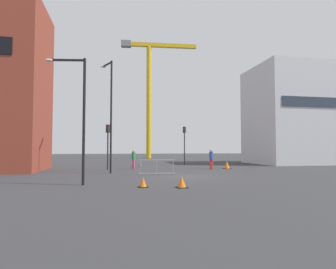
{
  "coord_description": "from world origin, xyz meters",
  "views": [
    {
      "loc": [
        -4.66,
        -17.89,
        1.84
      ],
      "look_at": [
        0.0,
        6.35,
        3.05
      ],
      "focal_mm": 30.29,
      "sensor_mm": 36.0,
      "label": 1
    }
  ],
  "objects_px": {
    "pedestrian_waiting": "(211,157)",
    "traffic_cone_striped": "(143,183)",
    "traffic_cone_by_barrier": "(227,165)",
    "traffic_cone_orange": "(182,182)",
    "construction_crane": "(150,82)",
    "traffic_light_island": "(108,139)",
    "streetlamp_tall": "(110,108)",
    "pedestrian_walking": "(134,158)",
    "traffic_light_verge": "(184,139)",
    "streetlamp_short": "(78,108)"
  },
  "relations": [
    {
      "from": "traffic_cone_orange",
      "to": "traffic_light_verge",
      "type": "bearing_deg",
      "value": 75.41
    },
    {
      "from": "streetlamp_tall",
      "to": "traffic_light_verge",
      "type": "xyz_separation_m",
      "value": [
        8.16,
        9.44,
        -2.02
      ]
    },
    {
      "from": "traffic_light_verge",
      "to": "traffic_cone_striped",
      "type": "xyz_separation_m",
      "value": [
        -6.48,
        -17.63,
        -2.65
      ]
    },
    {
      "from": "construction_crane",
      "to": "traffic_cone_orange",
      "type": "distance_m",
      "value": 41.48
    },
    {
      "from": "traffic_light_island",
      "to": "traffic_cone_by_barrier",
      "type": "distance_m",
      "value": 10.87
    },
    {
      "from": "streetlamp_short",
      "to": "traffic_cone_orange",
      "type": "relative_size",
      "value": 11.97
    },
    {
      "from": "traffic_cone_orange",
      "to": "pedestrian_waiting",
      "type": "bearing_deg",
      "value": 64.1
    },
    {
      "from": "streetlamp_short",
      "to": "traffic_cone_striped",
      "type": "height_order",
      "value": "streetlamp_short"
    },
    {
      "from": "construction_crane",
      "to": "traffic_cone_orange",
      "type": "xyz_separation_m",
      "value": [
        -3.38,
        -38.93,
        -13.9
      ]
    },
    {
      "from": "streetlamp_short",
      "to": "traffic_cone_by_barrier",
      "type": "distance_m",
      "value": 15.53
    },
    {
      "from": "pedestrian_walking",
      "to": "traffic_cone_by_barrier",
      "type": "bearing_deg",
      "value": -9.43
    },
    {
      "from": "streetlamp_tall",
      "to": "pedestrian_walking",
      "type": "height_order",
      "value": "streetlamp_tall"
    },
    {
      "from": "streetlamp_tall",
      "to": "traffic_cone_striped",
      "type": "height_order",
      "value": "streetlamp_tall"
    },
    {
      "from": "construction_crane",
      "to": "traffic_light_verge",
      "type": "xyz_separation_m",
      "value": [
        1.33,
        -20.84,
        -11.29
      ]
    },
    {
      "from": "construction_crane",
      "to": "traffic_cone_by_barrier",
      "type": "distance_m",
      "value": 31.16
    },
    {
      "from": "construction_crane",
      "to": "streetlamp_tall",
      "type": "height_order",
      "value": "construction_crane"
    },
    {
      "from": "construction_crane",
      "to": "streetlamp_tall",
      "type": "distance_m",
      "value": 32.39
    },
    {
      "from": "streetlamp_short",
      "to": "pedestrian_walking",
      "type": "bearing_deg",
      "value": 71.73
    },
    {
      "from": "pedestrian_walking",
      "to": "pedestrian_waiting",
      "type": "xyz_separation_m",
      "value": [
        6.79,
        -1.48,
        0.04
      ]
    },
    {
      "from": "traffic_light_verge",
      "to": "pedestrian_walking",
      "type": "bearing_deg",
      "value": -138.09
    },
    {
      "from": "streetlamp_short",
      "to": "traffic_light_verge",
      "type": "distance_m",
      "value": 18.9
    },
    {
      "from": "traffic_light_island",
      "to": "traffic_cone_by_barrier",
      "type": "bearing_deg",
      "value": -4.65
    },
    {
      "from": "pedestrian_waiting",
      "to": "traffic_cone_striped",
      "type": "distance_m",
      "value": 12.89
    },
    {
      "from": "streetlamp_tall",
      "to": "pedestrian_walking",
      "type": "xyz_separation_m",
      "value": [
        2.06,
        3.96,
        -3.88
      ]
    },
    {
      "from": "streetlamp_tall",
      "to": "pedestrian_waiting",
      "type": "bearing_deg",
      "value": 15.63
    },
    {
      "from": "streetlamp_short",
      "to": "pedestrian_waiting",
      "type": "xyz_separation_m",
      "value": [
        10.34,
        9.26,
        -2.86
      ]
    },
    {
      "from": "pedestrian_walking",
      "to": "traffic_cone_orange",
      "type": "bearing_deg",
      "value": -83.73
    },
    {
      "from": "streetlamp_short",
      "to": "pedestrian_waiting",
      "type": "relative_size",
      "value": 3.63
    },
    {
      "from": "streetlamp_short",
      "to": "pedestrian_walking",
      "type": "distance_m",
      "value": 11.68
    },
    {
      "from": "traffic_cone_by_barrier",
      "to": "pedestrian_walking",
      "type": "bearing_deg",
      "value": 170.57
    },
    {
      "from": "streetlamp_short",
      "to": "pedestrian_waiting",
      "type": "distance_m",
      "value": 14.17
    },
    {
      "from": "pedestrian_waiting",
      "to": "traffic_cone_by_barrier",
      "type": "height_order",
      "value": "pedestrian_waiting"
    },
    {
      "from": "streetlamp_tall",
      "to": "traffic_light_verge",
      "type": "relative_size",
      "value": 1.97
    },
    {
      "from": "construction_crane",
      "to": "traffic_cone_striped",
      "type": "relative_size",
      "value": 46.91
    },
    {
      "from": "pedestrian_walking",
      "to": "streetlamp_short",
      "type": "bearing_deg",
      "value": -108.27
    },
    {
      "from": "pedestrian_walking",
      "to": "traffic_light_island",
      "type": "bearing_deg",
      "value": -167.14
    },
    {
      "from": "traffic_light_island",
      "to": "pedestrian_waiting",
      "type": "height_order",
      "value": "traffic_light_island"
    },
    {
      "from": "traffic_cone_by_barrier",
      "to": "traffic_cone_striped",
      "type": "bearing_deg",
      "value": -128.89
    },
    {
      "from": "construction_crane",
      "to": "pedestrian_waiting",
      "type": "relative_size",
      "value": 12.26
    },
    {
      "from": "traffic_cone_orange",
      "to": "traffic_cone_striped",
      "type": "relative_size",
      "value": 1.16
    },
    {
      "from": "construction_crane",
      "to": "traffic_cone_striped",
      "type": "bearing_deg",
      "value": -97.63
    },
    {
      "from": "pedestrian_walking",
      "to": "construction_crane",
      "type": "bearing_deg",
      "value": 79.72
    },
    {
      "from": "traffic_cone_striped",
      "to": "pedestrian_walking",
      "type": "bearing_deg",
      "value": 88.2
    },
    {
      "from": "traffic_light_verge",
      "to": "traffic_light_island",
      "type": "distance_m",
      "value": 10.3
    },
    {
      "from": "traffic_light_verge",
      "to": "construction_crane",
      "type": "bearing_deg",
      "value": 93.64
    },
    {
      "from": "pedestrian_waiting",
      "to": "traffic_cone_orange",
      "type": "distance_m",
      "value": 12.4
    },
    {
      "from": "construction_crane",
      "to": "traffic_cone_orange",
      "type": "relative_size",
      "value": 40.45
    },
    {
      "from": "streetlamp_tall",
      "to": "traffic_light_island",
      "type": "relative_size",
      "value": 2.17
    },
    {
      "from": "streetlamp_short",
      "to": "pedestrian_walking",
      "type": "height_order",
      "value": "streetlamp_short"
    },
    {
      "from": "traffic_light_verge",
      "to": "pedestrian_waiting",
      "type": "relative_size",
      "value": 2.42
    }
  ]
}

